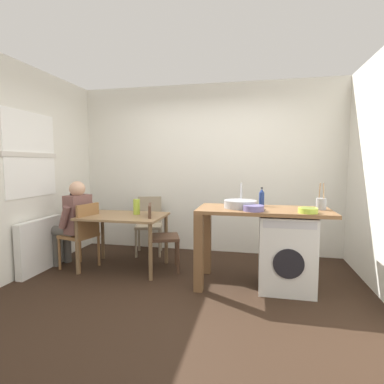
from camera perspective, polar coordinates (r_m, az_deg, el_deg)
name	(u,v)px	position (r m, az deg, el deg)	size (l,w,h in m)	color
ground_plane	(182,293)	(3.51, -1.98, -18.74)	(5.46, 5.46, 0.00)	black
wall_back	(207,169)	(4.92, 2.94, 4.41)	(4.60, 0.10, 2.70)	silver
wall_window_side	(10,170)	(4.27, -31.32, 3.52)	(0.12, 3.80, 2.70)	silver
radiator	(40,245)	(4.54, -26.89, -9.01)	(0.10, 0.80, 0.70)	white
dining_table	(124,222)	(4.19, -12.89, -5.61)	(1.10, 0.76, 0.74)	olive
chair_person_seat	(83,232)	(4.37, -20.08, -7.16)	(0.49, 0.49, 0.90)	olive
chair_opposite	(158,233)	(4.07, -6.49, -7.80)	(0.51, 0.51, 0.90)	#4C3323
chair_spare_by_wall	(149,222)	(4.88, -8.15, -5.59)	(0.49, 0.49, 0.90)	gray
seated_person	(74,219)	(4.46, -21.59, -4.83)	(0.55, 0.54, 1.20)	#595651
kitchen_counter	(244,221)	(3.57, 9.95, -5.54)	(1.50, 0.68, 0.92)	brown
washing_machine	(286,252)	(3.66, 17.43, -10.78)	(0.60, 0.61, 0.86)	silver
sink_basin	(240,204)	(3.54, 9.17, -2.28)	(0.38, 0.38, 0.09)	#9EA0A5
tap	(241,194)	(3.70, 9.34, -0.46)	(0.02, 0.02, 0.28)	#B2B2B7
bottle_tall_green	(262,197)	(3.75, 13.12, -1.03)	(0.06, 0.06, 0.23)	navy
mixing_bowl	(254,208)	(3.34, 11.65, -2.96)	(0.23, 0.23, 0.06)	slate
utensil_crock	(321,204)	(3.65, 23.36, -2.03)	(0.11, 0.11, 0.30)	gray
colander	(308,210)	(3.36, 21.21, -3.23)	(0.20, 0.20, 0.06)	#A8C63D
vase	(137,207)	(4.19, -10.50, -2.78)	(0.09, 0.09, 0.21)	#A8C63D
scissors	(259,209)	(3.44, 12.62, -3.25)	(0.15, 0.06, 0.01)	#B2B2B7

